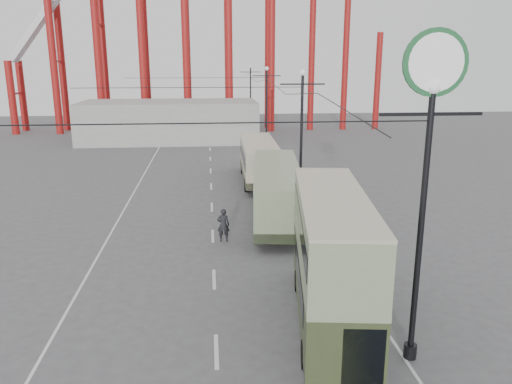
{
  "coord_description": "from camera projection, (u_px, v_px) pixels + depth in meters",
  "views": [
    {
      "loc": [
        -1.08,
        -17.55,
        9.82
      ],
      "look_at": [
        1.39,
        8.44,
        3.0
      ],
      "focal_mm": 35.0,
      "sensor_mm": 36.0,
      "label": 1
    }
  ],
  "objects": [
    {
      "name": "double_decker_bus",
      "position": [
        331.0,
        253.0,
        18.73
      ],
      "size": [
        3.65,
        9.78,
        5.13
      ],
      "rotation": [
        0.0,
        0.0,
        -0.13
      ],
      "color": "#333E21",
      "rests_on": "ground"
    },
    {
      "name": "single_decker_green",
      "position": [
        277.0,
        190.0,
        31.57
      ],
      "size": [
        4.06,
        12.54,
        3.48
      ],
      "rotation": [
        0.0,
        0.0,
        -0.1
      ],
      "color": "gray",
      "rests_on": "ground"
    },
    {
      "name": "lamp_post_near",
      "position": [
        430.0,
        129.0,
        15.12
      ],
      "size": [
        3.2,
        0.44,
        10.8
      ],
      "color": "black",
      "rests_on": "ground"
    },
    {
      "name": "fairground_shed",
      "position": [
        170.0,
        121.0,
        63.57
      ],
      "size": [
        22.0,
        10.0,
        5.0
      ],
      "primitive_type": "cube",
      "color": "gray",
      "rests_on": "ground"
    },
    {
      "name": "lamp_post_mid",
      "position": [
        301.0,
        135.0,
        36.15
      ],
      "size": [
        3.2,
        0.44,
        9.32
      ],
      "color": "black",
      "rests_on": "ground"
    },
    {
      "name": "lamp_post_far",
      "position": [
        267.0,
        108.0,
        57.34
      ],
      "size": [
        3.2,
        0.44,
        9.32
      ],
      "color": "black",
      "rests_on": "ground"
    },
    {
      "name": "single_decker_cream",
      "position": [
        259.0,
        159.0,
        41.87
      ],
      "size": [
        3.01,
        10.98,
        3.39
      ],
      "rotation": [
        0.0,
        0.0,
        -0.02
      ],
      "color": "#BDB498",
      "rests_on": "ground"
    },
    {
      "name": "lamp_post_distant",
      "position": [
        251.0,
        96.0,
        78.53
      ],
      "size": [
        3.2,
        0.44,
        9.32
      ],
      "color": "black",
      "rests_on": "ground"
    },
    {
      "name": "road_markings",
      "position": [
        213.0,
        193.0,
        38.38
      ],
      "size": [
        12.52,
        120.0,
        0.01
      ],
      "color": "silver",
      "rests_on": "ground"
    },
    {
      "name": "pedestrian",
      "position": [
        223.0,
        225.0,
        27.97
      ],
      "size": [
        0.73,
        0.51,
        1.92
      ],
      "primitive_type": "imported",
      "rotation": [
        0.0,
        0.0,
        3.06
      ],
      "color": "black",
      "rests_on": "ground"
    },
    {
      "name": "ground",
      "position": [
        241.0,
        321.0,
        19.48
      ],
      "size": [
        160.0,
        160.0,
        0.0
      ],
      "primitive_type": "plane",
      "color": "#505052",
      "rests_on": "ground"
    }
  ]
}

